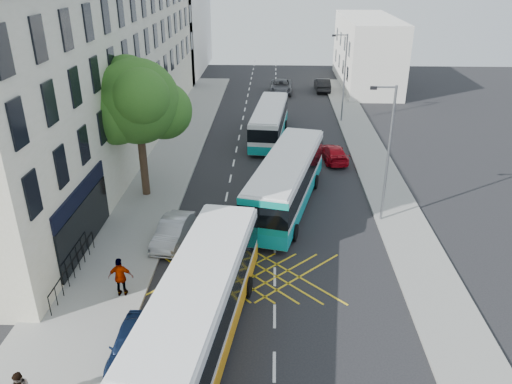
# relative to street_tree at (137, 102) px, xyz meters

# --- Properties ---
(ground) EXTENTS (120.00, 120.00, 0.00)m
(ground) POSITION_rel_street_tree_xyz_m (8.51, -14.97, -6.29)
(ground) COLOR black
(ground) RESTS_ON ground
(pavement_left) EXTENTS (5.00, 70.00, 0.15)m
(pavement_left) POSITION_rel_street_tree_xyz_m (0.01, 0.03, -6.22)
(pavement_left) COLOR gray
(pavement_left) RESTS_ON ground
(pavement_right) EXTENTS (3.00, 70.00, 0.15)m
(pavement_right) POSITION_rel_street_tree_xyz_m (16.01, 0.03, -6.22)
(pavement_right) COLOR gray
(pavement_right) RESTS_ON ground
(terrace_main) EXTENTS (8.30, 45.00, 13.50)m
(terrace_main) POSITION_rel_street_tree_xyz_m (-5.49, 9.52, 0.46)
(terrace_main) COLOR beige
(terrace_main) RESTS_ON ground
(terrace_far) EXTENTS (8.00, 20.00, 10.00)m
(terrace_far) POSITION_rel_street_tree_xyz_m (-5.49, 40.03, -1.29)
(terrace_far) COLOR silver
(terrace_far) RESTS_ON ground
(building_right) EXTENTS (6.00, 18.00, 8.00)m
(building_right) POSITION_rel_street_tree_xyz_m (19.51, 33.03, -2.29)
(building_right) COLOR silver
(building_right) RESTS_ON ground
(street_tree) EXTENTS (6.30, 5.70, 8.80)m
(street_tree) POSITION_rel_street_tree_xyz_m (0.00, 0.00, 0.00)
(street_tree) COLOR #382619
(street_tree) RESTS_ON pavement_left
(lamp_near) EXTENTS (1.45, 0.15, 8.00)m
(lamp_near) POSITION_rel_street_tree_xyz_m (14.71, -2.97, -1.68)
(lamp_near) COLOR slate
(lamp_near) RESTS_ON pavement_right
(lamp_far) EXTENTS (1.45, 0.15, 8.00)m
(lamp_far) POSITION_rel_street_tree_xyz_m (14.71, 17.03, -1.68)
(lamp_far) COLOR slate
(lamp_far) RESTS_ON pavement_right
(railings) EXTENTS (0.08, 5.60, 1.14)m
(railings) POSITION_rel_street_tree_xyz_m (-1.19, -9.67, -5.57)
(railings) COLOR black
(railings) RESTS_ON pavement_left
(bus_near) EXTENTS (4.18, 11.98, 3.30)m
(bus_near) POSITION_rel_street_tree_xyz_m (5.54, -13.53, -4.56)
(bus_near) COLOR silver
(bus_near) RESTS_ON ground
(bus_mid) EXTENTS (5.37, 12.13, 3.33)m
(bus_mid) POSITION_rel_street_tree_xyz_m (9.18, -1.25, -4.54)
(bus_mid) COLOR silver
(bus_mid) RESTS_ON ground
(bus_far) EXTENTS (3.31, 10.42, 2.88)m
(bus_far) POSITION_rel_street_tree_xyz_m (7.97, 11.87, -4.78)
(bus_far) COLOR silver
(bus_far) RESTS_ON ground
(parked_car_blue) EXTENTS (1.46, 3.59, 1.22)m
(parked_car_blue) POSITION_rel_street_tree_xyz_m (2.91, -14.58, -5.68)
(parked_car_blue) COLOR #0E1A38
(parked_car_blue) RESTS_ON ground
(parked_car_silver) EXTENTS (1.95, 4.21, 1.34)m
(parked_car_silver) POSITION_rel_street_tree_xyz_m (2.91, -5.85, -5.62)
(parked_car_silver) COLOR #9C9FA3
(parked_car_silver) RESTS_ON ground
(red_hatchback) EXTENTS (2.26, 4.40, 1.22)m
(red_hatchback) POSITION_rel_street_tree_xyz_m (12.98, 6.85, -5.68)
(red_hatchback) COLOR #A30713
(red_hatchback) RESTS_ON ground
(distant_car_grey) EXTENTS (2.60, 5.42, 1.49)m
(distant_car_grey) POSITION_rel_street_tree_xyz_m (9.10, 28.18, -5.55)
(distant_car_grey) COLOR #43454C
(distant_car_grey) RESTS_ON ground
(distant_car_dark) EXTENTS (1.66, 4.57, 1.50)m
(distant_car_dark) POSITION_rel_street_tree_xyz_m (14.01, 29.43, -5.54)
(distant_car_dark) COLOR black
(distant_car_dark) RESTS_ON ground
(pedestrian_far) EXTENTS (1.16, 0.53, 1.94)m
(pedestrian_far) POSITION_rel_street_tree_xyz_m (1.51, -10.87, -5.17)
(pedestrian_far) COLOR gray
(pedestrian_far) RESTS_ON pavement_left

